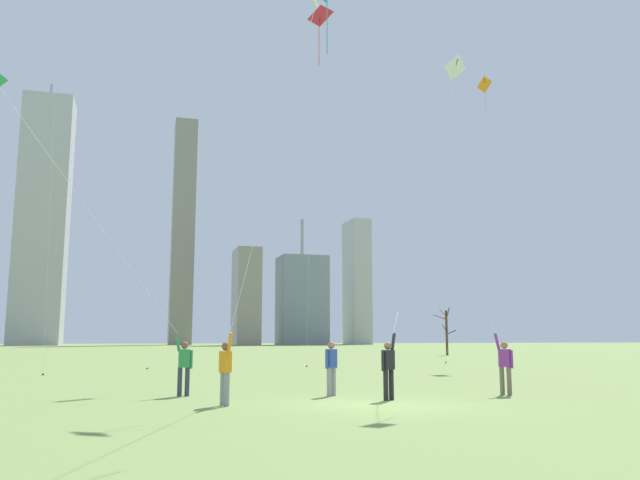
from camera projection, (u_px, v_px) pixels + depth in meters
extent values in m
plane|color=#7A934C|center=(382.00, 404.00, 16.85)|extent=(400.00, 400.00, 0.00)
cylinder|color=gray|center=(223.00, 389.00, 16.60)|extent=(0.14, 0.14, 0.85)
cylinder|color=gray|center=(227.00, 389.00, 16.43)|extent=(0.14, 0.14, 0.85)
cube|color=orange|center=(225.00, 362.00, 16.62)|extent=(0.31, 0.39, 0.54)
sphere|color=brown|center=(226.00, 346.00, 16.68)|extent=(0.22, 0.22, 0.22)
cylinder|color=orange|center=(222.00, 363.00, 16.78)|extent=(0.09, 0.09, 0.55)
cylinder|color=orange|center=(230.00, 343.00, 16.52)|extent=(0.16, 0.22, 0.56)
cylinder|color=teal|center=(327.00, 25.00, 15.89)|extent=(0.02, 0.02, 1.50)
cylinder|color=silver|center=(275.00, 160.00, 16.24)|extent=(1.77, 2.57, 8.68)
cylinder|color=#726656|center=(509.00, 381.00, 19.56)|extent=(0.14, 0.14, 0.85)
cylinder|color=#726656|center=(502.00, 381.00, 19.68)|extent=(0.14, 0.14, 0.85)
cube|color=purple|center=(505.00, 358.00, 19.72)|extent=(0.38, 0.39, 0.54)
sphere|color=#9E7051|center=(504.00, 345.00, 19.78)|extent=(0.22, 0.22, 0.22)
cylinder|color=purple|center=(512.00, 359.00, 19.61)|extent=(0.09, 0.09, 0.55)
cylinder|color=purple|center=(497.00, 342.00, 19.91)|extent=(0.20, 0.21, 0.56)
cube|color=red|center=(320.00, 16.00, 22.80)|extent=(0.75, 0.90, 1.07)
cylinder|color=black|center=(320.00, 16.00, 22.80)|extent=(0.19, 0.35, 0.66)
cylinder|color=red|center=(319.00, 44.00, 22.41)|extent=(0.02, 0.02, 1.58)
cylinder|color=silver|center=(403.00, 164.00, 21.37)|extent=(4.99, 2.63, 11.22)
cylinder|color=#33384C|center=(187.00, 382.00, 19.28)|extent=(0.14, 0.14, 0.85)
cylinder|color=#33384C|center=(180.00, 382.00, 19.24)|extent=(0.14, 0.14, 0.85)
cube|color=#338C4C|center=(184.00, 358.00, 19.37)|extent=(0.35, 0.22, 0.54)
sphere|color=brown|center=(185.00, 345.00, 19.42)|extent=(0.22, 0.22, 0.22)
cylinder|color=#338C4C|center=(191.00, 359.00, 19.40)|extent=(0.09, 0.09, 0.55)
cylinder|color=#338C4C|center=(178.00, 342.00, 19.39)|extent=(0.21, 0.10, 0.56)
cylinder|color=silver|center=(88.00, 209.00, 19.30)|extent=(5.57, 0.11, 7.45)
cylinder|color=black|center=(386.00, 385.00, 17.92)|extent=(0.14, 0.14, 0.85)
cylinder|color=black|center=(391.00, 385.00, 18.06)|extent=(0.14, 0.14, 0.85)
cube|color=black|center=(388.00, 360.00, 18.09)|extent=(0.39, 0.32, 0.54)
sphere|color=brown|center=(388.00, 346.00, 18.15)|extent=(0.22, 0.22, 0.22)
cylinder|color=black|center=(383.00, 361.00, 17.96)|extent=(0.09, 0.09, 0.55)
cylinder|color=black|center=(393.00, 343.00, 18.30)|extent=(0.22, 0.16, 0.56)
cube|color=white|center=(455.00, 68.00, 22.15)|extent=(0.90, 0.24, 0.87)
cylinder|color=black|center=(455.00, 68.00, 22.15)|extent=(0.13, 0.23, 0.56)
cylinder|color=white|center=(453.00, 95.00, 22.10)|extent=(0.02, 0.02, 1.25)
cylinder|color=silver|center=(427.00, 188.00, 20.24)|extent=(3.17, 1.68, 9.12)
cylinder|color=gray|center=(329.00, 382.00, 19.29)|extent=(0.14, 0.14, 0.85)
cylinder|color=gray|center=(334.00, 381.00, 19.46)|extent=(0.14, 0.14, 0.85)
cube|color=#2D4CA5|center=(331.00, 358.00, 19.48)|extent=(0.39, 0.36, 0.54)
sphere|color=#9E7051|center=(331.00, 345.00, 19.54)|extent=(0.22, 0.22, 0.22)
cylinder|color=#2D4CA5|center=(327.00, 359.00, 19.31)|extent=(0.09, 0.09, 0.55)
cylinder|color=#2D4CA5|center=(335.00, 359.00, 19.63)|extent=(0.09, 0.09, 0.55)
cube|color=orange|center=(485.00, 84.00, 46.75)|extent=(0.64, 1.08, 1.17)
cylinder|color=black|center=(485.00, 84.00, 46.75)|extent=(0.25, 0.29, 0.74)
cylinder|color=orange|center=(486.00, 102.00, 46.74)|extent=(0.02, 0.02, 1.71)
cylinder|color=silver|center=(466.00, 221.00, 45.95)|extent=(2.64, 2.24, 19.97)
cylinder|color=#3F3833|center=(446.00, 362.00, 45.15)|extent=(0.10, 0.10, 0.08)
cylinder|color=yellow|center=(318.00, 19.00, 35.08)|extent=(0.02, 0.02, 1.71)
cylinder|color=silver|center=(310.00, 191.00, 37.01)|extent=(1.40, 6.51, 20.19)
cylinder|color=#3F3833|center=(307.00, 366.00, 38.76)|extent=(0.10, 0.10, 0.08)
cylinder|color=silver|center=(139.00, 162.00, 35.79)|extent=(1.88, 3.53, 22.81)
cylinder|color=#3F3833|center=(147.00, 368.00, 35.99)|extent=(0.10, 0.10, 0.08)
cylinder|color=silver|center=(55.00, 95.00, 33.96)|extent=(1.08, 3.88, 28.84)
cylinder|color=#3F3833|center=(43.00, 374.00, 30.08)|extent=(0.10, 0.10, 0.08)
cylinder|color=#4C3828|center=(447.00, 333.00, 65.14)|extent=(0.24, 0.24, 4.51)
cylinder|color=#4C3828|center=(451.00, 332.00, 65.29)|extent=(1.07, 0.13, 0.48)
cylinder|color=#4C3828|center=(445.00, 328.00, 64.91)|extent=(0.74, 0.54, 0.79)
cylinder|color=#4C3828|center=(448.00, 314.00, 64.78)|extent=(0.41, 1.37, 1.19)
cylinder|color=#4C3828|center=(443.00, 312.00, 66.20)|extent=(0.17, 1.59, 0.75)
cylinder|color=#4C3828|center=(440.00, 317.00, 65.72)|extent=(1.04, 1.06, 0.56)
cube|color=gray|center=(246.00, 297.00, 154.70)|extent=(5.74, 10.92, 23.17)
cube|color=gray|center=(302.00, 300.00, 165.77)|extent=(12.00, 10.53, 22.71)
cylinder|color=#99999E|center=(302.00, 238.00, 168.24)|extent=(0.80, 0.80, 9.96)
cube|color=#B2B2B7|center=(43.00, 219.00, 159.22)|extent=(11.70, 10.58, 62.00)
cylinder|color=#99999E|center=(51.00, 92.00, 164.22)|extent=(0.80, 0.80, 4.11)
cube|color=gray|center=(183.00, 231.00, 170.38)|extent=(5.83, 7.26, 59.87)
cube|color=#B2B2B7|center=(357.00, 282.00, 179.70)|extent=(5.20, 10.65, 34.52)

